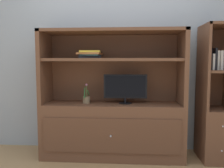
{
  "coord_description": "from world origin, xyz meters",
  "views": [
    {
      "loc": [
        0.21,
        -2.55,
        1.21
      ],
      "look_at": [
        0.0,
        0.35,
        0.94
      ],
      "focal_mm": 37.78,
      "sensor_mm": 36.0,
      "label": 1
    }
  ],
  "objects_px": {
    "tv_monitor": "(125,88)",
    "upright_book_row": "(214,60)",
    "magazine_stack": "(90,54)",
    "bookshelf_tall": "(215,114)",
    "potted_plant": "(86,99)",
    "media_console": "(112,117)"
  },
  "relations": [
    {
      "from": "magazine_stack",
      "to": "tv_monitor",
      "type": "bearing_deg",
      "value": -0.73
    },
    {
      "from": "media_console",
      "to": "bookshelf_tall",
      "type": "relative_size",
      "value": 1.07
    },
    {
      "from": "media_console",
      "to": "tv_monitor",
      "type": "xyz_separation_m",
      "value": [
        0.16,
        -0.01,
        0.38
      ]
    },
    {
      "from": "upright_book_row",
      "to": "potted_plant",
      "type": "bearing_deg",
      "value": -179.07
    },
    {
      "from": "magazine_stack",
      "to": "bookshelf_tall",
      "type": "bearing_deg",
      "value": 0.43
    },
    {
      "from": "magazine_stack",
      "to": "upright_book_row",
      "type": "xyz_separation_m",
      "value": [
        1.51,
        0.0,
        -0.07
      ]
    },
    {
      "from": "tv_monitor",
      "to": "bookshelf_tall",
      "type": "distance_m",
      "value": 1.16
    },
    {
      "from": "tv_monitor",
      "to": "upright_book_row",
      "type": "relative_size",
      "value": 2.06
    },
    {
      "from": "media_console",
      "to": "tv_monitor",
      "type": "relative_size",
      "value": 3.27
    },
    {
      "from": "bookshelf_tall",
      "to": "upright_book_row",
      "type": "xyz_separation_m",
      "value": [
        -0.05,
        -0.01,
        0.66
      ]
    },
    {
      "from": "media_console",
      "to": "bookshelf_tall",
      "type": "bearing_deg",
      "value": 0.15
    },
    {
      "from": "tv_monitor",
      "to": "potted_plant",
      "type": "height_order",
      "value": "tv_monitor"
    },
    {
      "from": "potted_plant",
      "to": "bookshelf_tall",
      "type": "distance_m",
      "value": 1.62
    },
    {
      "from": "media_console",
      "to": "tv_monitor",
      "type": "height_order",
      "value": "media_console"
    },
    {
      "from": "potted_plant",
      "to": "upright_book_row",
      "type": "bearing_deg",
      "value": 0.93
    },
    {
      "from": "upright_book_row",
      "to": "tv_monitor",
      "type": "bearing_deg",
      "value": -179.54
    },
    {
      "from": "bookshelf_tall",
      "to": "upright_book_row",
      "type": "bearing_deg",
      "value": -169.45
    },
    {
      "from": "media_console",
      "to": "bookshelf_tall",
      "type": "height_order",
      "value": "bookshelf_tall"
    },
    {
      "from": "tv_monitor",
      "to": "media_console",
      "type": "bearing_deg",
      "value": 175.07
    },
    {
      "from": "tv_monitor",
      "to": "magazine_stack",
      "type": "bearing_deg",
      "value": 179.27
    },
    {
      "from": "upright_book_row",
      "to": "bookshelf_tall",
      "type": "bearing_deg",
      "value": 10.55
    },
    {
      "from": "media_console",
      "to": "magazine_stack",
      "type": "distance_m",
      "value": 0.84
    }
  ]
}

